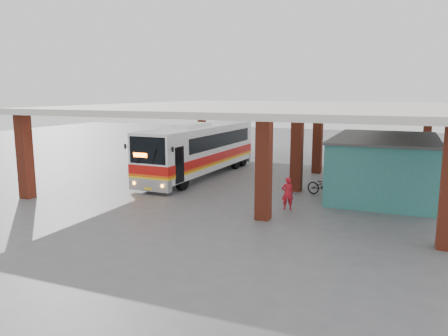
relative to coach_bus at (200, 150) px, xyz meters
name	(u,v)px	position (x,y,z in m)	size (l,w,h in m)	color
ground	(226,198)	(3.85, -4.88, -1.74)	(90.00, 90.00, 0.00)	#515154
brick_columns	(279,147)	(5.28, 0.12, 0.44)	(20.10, 21.60, 4.35)	maroon
canopy_roof	(272,107)	(4.35, 1.62, 2.76)	(21.00, 23.00, 0.30)	silver
shop_building	(384,166)	(11.34, -0.88, -0.18)	(5.20, 8.20, 3.11)	#2B6D6A
coach_bus	(200,150)	(0.00, 0.00, 0.00)	(2.90, 12.09, 3.50)	white
motorcycle	(325,186)	(8.55, -2.50, -1.20)	(0.71, 2.03, 1.07)	black
pedestrian	(288,193)	(7.41, -5.91, -0.97)	(0.56, 0.37, 1.54)	red
red_chair	(346,172)	(8.94, 3.28, -1.37)	(0.45, 0.45, 0.80)	red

